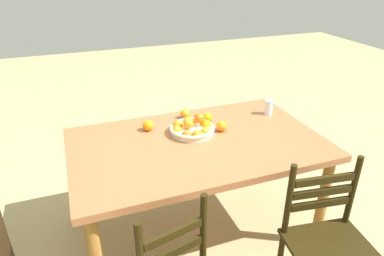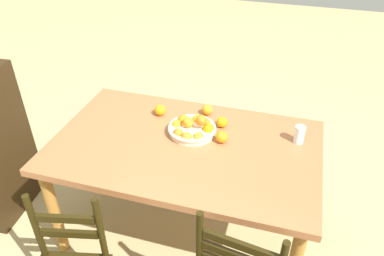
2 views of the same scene
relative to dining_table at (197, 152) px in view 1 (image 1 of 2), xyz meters
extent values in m
plane|color=tan|center=(0.00, 0.00, -0.69)|extent=(12.00, 12.00, 0.00)
cube|color=#9F613A|center=(0.00, 0.00, 0.06)|extent=(1.70, 1.04, 0.05)
cylinder|color=#9F6A2B|center=(-0.77, -0.44, -0.33)|extent=(0.07, 0.07, 0.73)
cylinder|color=#9F6A2B|center=(0.77, -0.44, -0.33)|extent=(0.07, 0.07, 0.73)
cylinder|color=#9F6A2B|center=(-0.77, 0.44, -0.33)|extent=(0.07, 0.07, 0.73)
cube|color=black|center=(-0.46, 0.90, -0.23)|extent=(0.51, 0.51, 0.03)
cylinder|color=black|center=(-0.68, 0.73, -0.47)|extent=(0.04, 0.04, 0.44)
cylinder|color=black|center=(-0.29, 0.67, 0.00)|extent=(0.04, 0.04, 0.45)
cylinder|color=black|center=(-0.68, 0.73, 0.00)|extent=(0.04, 0.04, 0.45)
cube|color=black|center=(-0.48, 0.70, -0.06)|extent=(0.36, 0.07, 0.04)
cube|color=black|center=(-0.48, 0.70, 0.02)|extent=(0.36, 0.07, 0.04)
cube|color=black|center=(-0.48, 0.70, 0.11)|extent=(0.36, 0.07, 0.04)
cylinder|color=black|center=(0.24, 0.71, -0.02)|extent=(0.04, 0.04, 0.46)
cube|color=black|center=(0.41, 0.75, -0.06)|extent=(0.31, 0.09, 0.04)
cube|color=black|center=(0.41, 0.75, 0.05)|extent=(0.31, 0.09, 0.04)
cylinder|color=beige|center=(-0.01, -0.13, 0.10)|extent=(0.31, 0.31, 0.04)
torus|color=beige|center=(-0.01, -0.13, 0.12)|extent=(0.32, 0.32, 0.02)
sphere|color=orange|center=(0.10, -0.14, 0.12)|extent=(0.07, 0.07, 0.07)
sphere|color=orange|center=(0.06, -0.04, 0.12)|extent=(0.07, 0.07, 0.07)
sphere|color=orange|center=(-0.01, -0.02, 0.12)|extent=(0.07, 0.07, 0.07)
sphere|color=orange|center=(-0.08, -0.04, 0.12)|extent=(0.07, 0.07, 0.07)
sphere|color=orange|center=(-0.12, -0.14, 0.12)|extent=(0.08, 0.08, 0.08)
sphere|color=orange|center=(-0.08, -0.21, 0.12)|extent=(0.07, 0.07, 0.07)
sphere|color=orange|center=(-0.02, -0.24, 0.12)|extent=(0.08, 0.08, 0.08)
sphere|color=orange|center=(0.07, -0.20, 0.12)|extent=(0.08, 0.08, 0.08)
sphere|color=orange|center=(-0.07, -0.14, 0.19)|extent=(0.07, 0.07, 0.07)
sphere|color=orange|center=(0.02, -0.13, 0.16)|extent=(0.07, 0.07, 0.07)
sphere|color=orange|center=(-0.22, -0.08, 0.12)|extent=(0.08, 0.08, 0.08)
sphere|color=orange|center=(-0.18, -0.26, 0.12)|extent=(0.07, 0.07, 0.07)
sphere|color=orange|center=(0.27, -0.28, 0.12)|extent=(0.08, 0.08, 0.08)
sphere|color=orange|center=(-0.05, -0.38, 0.12)|extent=(0.08, 0.08, 0.08)
cylinder|color=silver|center=(-0.69, -0.23, 0.14)|extent=(0.07, 0.07, 0.12)
camera|label=1|loc=(0.76, 1.93, 1.22)|focal=32.49mm
camera|label=2|loc=(-0.59, 1.83, 1.53)|focal=35.15mm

